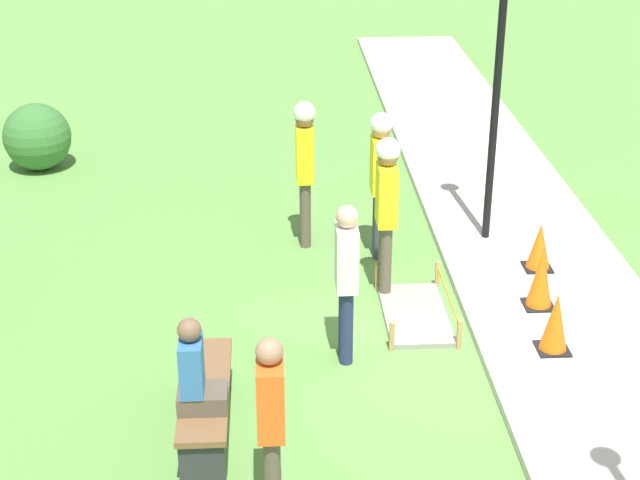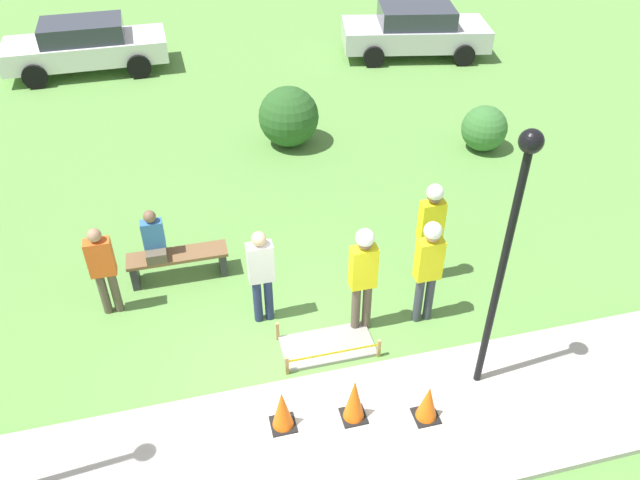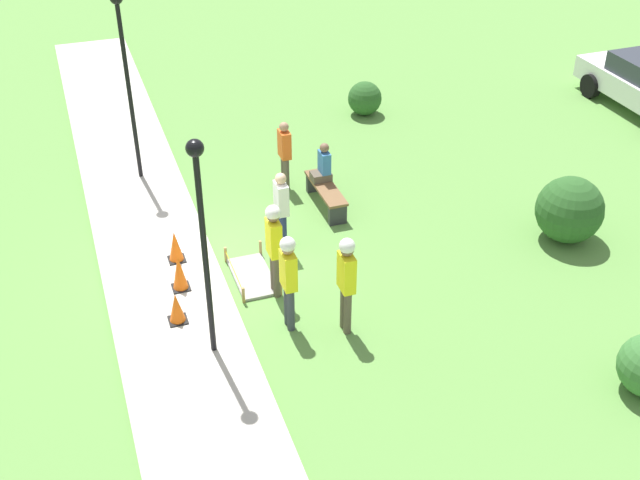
{
  "view_description": "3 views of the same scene",
  "coord_description": "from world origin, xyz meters",
  "px_view_note": "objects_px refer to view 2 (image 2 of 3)",
  "views": [
    {
      "loc": [
        -9.08,
        2.19,
        5.49
      ],
      "look_at": [
        0.7,
        1.64,
        0.96
      ],
      "focal_mm": 55.0,
      "sensor_mm": 36.0,
      "label": 1
    },
    {
      "loc": [
        -1.12,
        -5.91,
        7.18
      ],
      "look_at": [
        0.84,
        1.88,
        1.08
      ],
      "focal_mm": 35.0,
      "sensor_mm": 36.0,
      "label": 2
    },
    {
      "loc": [
        13.09,
        -2.36,
        9.3
      ],
      "look_at": [
        0.85,
        1.88,
        0.75
      ],
      "focal_mm": 45.0,
      "sensor_mm": 36.0,
      "label": 3
    }
  ],
  "objects_px": {
    "traffic_cone_near_patch": "(282,410)",
    "parked_car_silver": "(415,30)",
    "bystander_in_orange_shirt": "(103,267)",
    "parked_car_white": "(85,45)",
    "traffic_cone_far_patch": "(354,400)",
    "bystander_in_gray_shirt": "(261,272)",
    "lamppost_near": "(510,234)",
    "traffic_cone_sidewalk_edge": "(428,403)",
    "worker_supervisor": "(429,263)",
    "worker_assistant": "(431,224)",
    "person_seated_on_bench": "(154,239)",
    "worker_trainee": "(363,271)",
    "park_bench": "(178,261)"
  },
  "relations": [
    {
      "from": "traffic_cone_far_patch",
      "to": "lamppost_near",
      "type": "height_order",
      "value": "lamppost_near"
    },
    {
      "from": "person_seated_on_bench",
      "to": "worker_assistant",
      "type": "bearing_deg",
      "value": -14.3
    },
    {
      "from": "park_bench",
      "to": "parked_car_white",
      "type": "distance_m",
      "value": 10.34
    },
    {
      "from": "parked_car_silver",
      "to": "parked_car_white",
      "type": "relative_size",
      "value": 1.02
    },
    {
      "from": "bystander_in_orange_shirt",
      "to": "bystander_in_gray_shirt",
      "type": "distance_m",
      "value": 2.51
    },
    {
      "from": "parked_car_white",
      "to": "worker_assistant",
      "type": "bearing_deg",
      "value": -62.63
    },
    {
      "from": "traffic_cone_sidewalk_edge",
      "to": "worker_supervisor",
      "type": "relative_size",
      "value": 0.31
    },
    {
      "from": "person_seated_on_bench",
      "to": "parked_car_white",
      "type": "xyz_separation_m",
      "value": [
        -1.59,
        10.1,
        -0.1
      ]
    },
    {
      "from": "parked_car_silver",
      "to": "park_bench",
      "type": "bearing_deg",
      "value": -119.15
    },
    {
      "from": "bystander_in_gray_shirt",
      "to": "parked_car_silver",
      "type": "relative_size",
      "value": 0.37
    },
    {
      "from": "worker_assistant",
      "to": "bystander_in_gray_shirt",
      "type": "bearing_deg",
      "value": -174.07
    },
    {
      "from": "lamppost_near",
      "to": "park_bench",
      "type": "bearing_deg",
      "value": 139.18
    },
    {
      "from": "worker_assistant",
      "to": "worker_trainee",
      "type": "distance_m",
      "value": 1.69
    },
    {
      "from": "traffic_cone_sidewalk_edge",
      "to": "bystander_in_gray_shirt",
      "type": "xyz_separation_m",
      "value": [
        -1.8,
        2.52,
        0.6
      ]
    },
    {
      "from": "worker_trainee",
      "to": "bystander_in_gray_shirt",
      "type": "bearing_deg",
      "value": 158.36
    },
    {
      "from": "parked_car_silver",
      "to": "bystander_in_gray_shirt",
      "type": "bearing_deg",
      "value": -110.51
    },
    {
      "from": "lamppost_near",
      "to": "parked_car_silver",
      "type": "bearing_deg",
      "value": 73.14
    },
    {
      "from": "traffic_cone_near_patch",
      "to": "parked_car_silver",
      "type": "relative_size",
      "value": 0.14
    },
    {
      "from": "bystander_in_orange_shirt",
      "to": "parked_car_white",
      "type": "xyz_separation_m",
      "value": [
        -0.79,
        10.75,
        -0.17
      ]
    },
    {
      "from": "parked_car_silver",
      "to": "parked_car_white",
      "type": "height_order",
      "value": "parked_car_silver"
    },
    {
      "from": "traffic_cone_near_patch",
      "to": "lamppost_near",
      "type": "relative_size",
      "value": 0.17
    },
    {
      "from": "worker_assistant",
      "to": "bystander_in_orange_shirt",
      "type": "height_order",
      "value": "worker_assistant"
    },
    {
      "from": "traffic_cone_far_patch",
      "to": "bystander_in_orange_shirt",
      "type": "height_order",
      "value": "bystander_in_orange_shirt"
    },
    {
      "from": "person_seated_on_bench",
      "to": "parked_car_white",
      "type": "height_order",
      "value": "parked_car_white"
    },
    {
      "from": "traffic_cone_sidewalk_edge",
      "to": "worker_supervisor",
      "type": "bearing_deg",
      "value": 70.02
    },
    {
      "from": "traffic_cone_far_patch",
      "to": "worker_supervisor",
      "type": "relative_size",
      "value": 0.38
    },
    {
      "from": "traffic_cone_near_patch",
      "to": "traffic_cone_sidewalk_edge",
      "type": "height_order",
      "value": "traffic_cone_near_patch"
    },
    {
      "from": "lamppost_near",
      "to": "worker_assistant",
      "type": "bearing_deg",
      "value": 86.81
    },
    {
      "from": "traffic_cone_sidewalk_edge",
      "to": "person_seated_on_bench",
      "type": "bearing_deg",
      "value": 130.47
    },
    {
      "from": "traffic_cone_far_patch",
      "to": "parked_car_silver",
      "type": "distance_m",
      "value": 14.0
    },
    {
      "from": "traffic_cone_far_patch",
      "to": "parked_car_white",
      "type": "distance_m",
      "value": 14.4
    },
    {
      "from": "park_bench",
      "to": "lamppost_near",
      "type": "height_order",
      "value": "lamppost_near"
    },
    {
      "from": "bystander_in_gray_shirt",
      "to": "parked_car_silver",
      "type": "bearing_deg",
      "value": 57.92
    },
    {
      "from": "traffic_cone_near_patch",
      "to": "traffic_cone_far_patch",
      "type": "height_order",
      "value": "traffic_cone_far_patch"
    },
    {
      "from": "bystander_in_orange_shirt",
      "to": "parked_car_white",
      "type": "distance_m",
      "value": 10.78
    },
    {
      "from": "worker_trainee",
      "to": "lamppost_near",
      "type": "height_order",
      "value": "lamppost_near"
    },
    {
      "from": "worker_assistant",
      "to": "parked_car_silver",
      "type": "height_order",
      "value": "worker_assistant"
    },
    {
      "from": "traffic_cone_sidewalk_edge",
      "to": "bystander_in_gray_shirt",
      "type": "height_order",
      "value": "bystander_in_gray_shirt"
    },
    {
      "from": "traffic_cone_near_patch",
      "to": "traffic_cone_sidewalk_edge",
      "type": "relative_size",
      "value": 1.11
    },
    {
      "from": "traffic_cone_far_patch",
      "to": "worker_assistant",
      "type": "bearing_deg",
      "value": 51.38
    },
    {
      "from": "park_bench",
      "to": "parked_car_white",
      "type": "xyz_separation_m",
      "value": [
        -1.92,
        10.15,
        0.41
      ]
    },
    {
      "from": "person_seated_on_bench",
      "to": "bystander_in_orange_shirt",
      "type": "bearing_deg",
      "value": -140.86
    },
    {
      "from": "traffic_cone_sidewalk_edge",
      "to": "worker_trainee",
      "type": "xyz_separation_m",
      "value": [
        -0.34,
        1.94,
        0.79
      ]
    },
    {
      "from": "traffic_cone_far_patch",
      "to": "park_bench",
      "type": "xyz_separation_m",
      "value": [
        -2.09,
        3.67,
        -0.1
      ]
    },
    {
      "from": "traffic_cone_far_patch",
      "to": "park_bench",
      "type": "bearing_deg",
      "value": 119.62
    },
    {
      "from": "bystander_in_gray_shirt",
      "to": "lamppost_near",
      "type": "xyz_separation_m",
      "value": [
        2.76,
        -2.08,
        1.72
      ]
    },
    {
      "from": "traffic_cone_near_patch",
      "to": "parked_car_silver",
      "type": "distance_m",
      "value": 14.33
    },
    {
      "from": "traffic_cone_far_patch",
      "to": "lamppost_near",
      "type": "distance_m",
      "value": 2.97
    },
    {
      "from": "worker_supervisor",
      "to": "worker_trainee",
      "type": "xyz_separation_m",
      "value": [
        -1.03,
        0.04,
        0.02
      ]
    },
    {
      "from": "traffic_cone_far_patch",
      "to": "person_seated_on_bench",
      "type": "height_order",
      "value": "person_seated_on_bench"
    }
  ]
}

